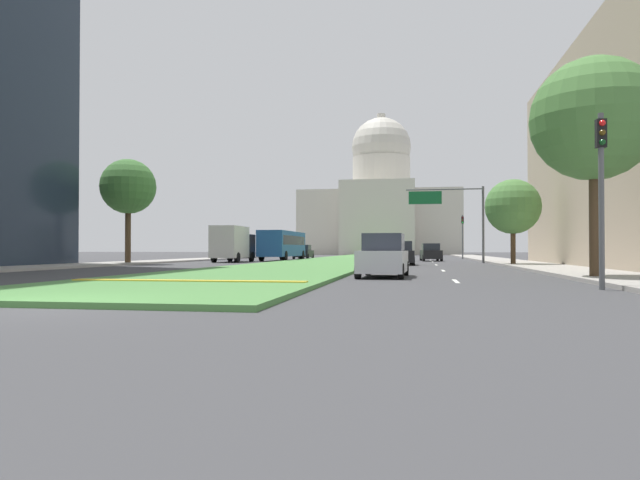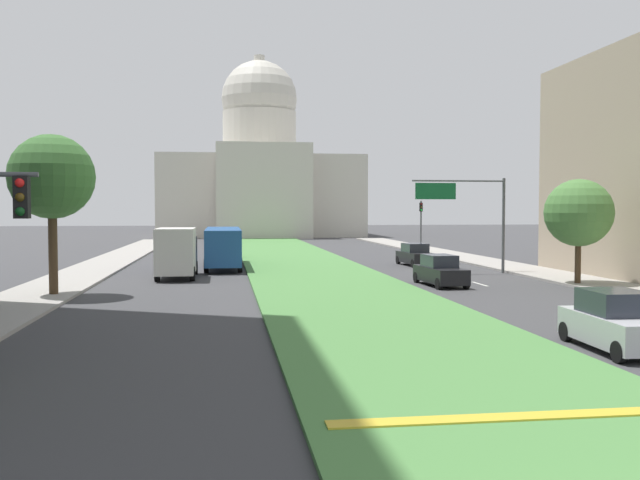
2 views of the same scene
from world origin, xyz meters
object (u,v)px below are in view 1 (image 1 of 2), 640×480
object	(u,v)px
traffic_light_near_right	(601,177)
city_bus	(283,243)
overhead_guide_sign	(453,208)
sedan_midblock	(401,254)
box_truck_delivery	(233,244)
capitol_building	(381,208)
traffic_light_far_right	(463,231)
sedan_lead_stopped	(383,257)
street_tree_right_near	(594,119)
sedan_distant	(431,253)
sedan_far_horizon	(303,252)
street_tree_right_mid	(513,207)
street_tree_left_mid	(128,187)

from	to	relation	value
traffic_light_near_right	city_bus	size ratio (longest dim) A/B	0.47
overhead_guide_sign	sedan_midblock	distance (m)	9.00
box_truck_delivery	capitol_building	bearing A→B (deg)	82.84
traffic_light_far_right	sedan_lead_stopped	bearing A→B (deg)	-98.59
traffic_light_near_right	street_tree_right_near	size ratio (longest dim) A/B	0.60
sedan_midblock	city_bus	size ratio (longest dim) A/B	0.42
traffic_light_near_right	sedan_lead_stopped	bearing A→B (deg)	136.23
sedan_lead_stopped	street_tree_right_near	bearing A→B (deg)	-5.83
sedan_midblock	street_tree_right_near	bearing A→B (deg)	-67.57
traffic_light_far_right	sedan_distant	bearing A→B (deg)	-108.02
traffic_light_far_right	overhead_guide_sign	distance (m)	19.53
sedan_far_horizon	box_truck_delivery	xyz separation A→B (m)	(-3.10, -16.87, 0.89)
sedan_distant	overhead_guide_sign	bearing A→B (deg)	-76.36
street_tree_right_mid	traffic_light_near_right	bearing A→B (deg)	-93.20
capitol_building	sedan_distant	xyz separation A→B (m)	(8.79, -63.58, -9.05)
sedan_far_horizon	city_bus	size ratio (longest dim) A/B	0.39
traffic_light_near_right	street_tree_right_near	distance (m)	6.50
street_tree_right_near	sedan_distant	world-z (taller)	street_tree_right_near
sedan_lead_stopped	sedan_far_horizon	world-z (taller)	sedan_lead_stopped
sedan_midblock	sedan_distant	world-z (taller)	sedan_midblock
street_tree_right_mid	city_bus	distance (m)	25.08
street_tree_right_mid	sedan_midblock	distance (m)	8.57
street_tree_right_near	capitol_building	bearing A→B (deg)	98.36
sedan_midblock	sedan_distant	bearing A→B (deg)	79.87
street_tree_left_mid	overhead_guide_sign	bearing A→B (deg)	20.36
street_tree_right_near	box_truck_delivery	size ratio (longest dim) A/B	1.35
traffic_light_far_right	city_bus	world-z (taller)	traffic_light_far_right
traffic_light_near_right	capitol_building	bearing A→B (deg)	97.12
sedan_distant	sedan_far_horizon	distance (m)	17.33
street_tree_left_mid	sedan_far_horizon	bearing A→B (deg)	71.49
capitol_building	street_tree_right_near	size ratio (longest dim) A/B	3.74
sedan_lead_stopped	traffic_light_far_right	bearing A→B (deg)	81.41
traffic_light_near_right	street_tree_left_mid	size ratio (longest dim) A/B	0.64
street_tree_left_mid	sedan_distant	size ratio (longest dim) A/B	1.75
sedan_midblock	box_truck_delivery	world-z (taller)	box_truck_delivery
traffic_light_near_right	city_bus	world-z (taller)	traffic_light_near_right
capitol_building	traffic_light_far_right	size ratio (longest dim) A/B	6.22
street_tree_left_mid	sedan_distant	distance (m)	28.81
box_truck_delivery	sedan_midblock	bearing A→B (deg)	-22.91
traffic_light_near_right	sedan_midblock	size ratio (longest dim) A/B	1.11
traffic_light_near_right	sedan_far_horizon	world-z (taller)	traffic_light_near_right
sedan_distant	box_truck_delivery	world-z (taller)	box_truck_delivery
street_tree_left_mid	sedan_lead_stopped	xyz separation A→B (m)	(20.44, -16.09, -5.09)
sedan_midblock	city_bus	world-z (taller)	city_bus
street_tree_right_mid	sedan_midblock	xyz separation A→B (m)	(-7.83, 1.04, -3.33)
street_tree_left_mid	sedan_midblock	world-z (taller)	street_tree_left_mid
traffic_light_near_right	street_tree_right_near	bearing A→B (deg)	75.75
street_tree_right_near	sedan_midblock	size ratio (longest dim) A/B	1.85
street_tree_right_mid	sedan_distant	bearing A→B (deg)	109.49
overhead_guide_sign	sedan_distant	world-z (taller)	overhead_guide_sign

